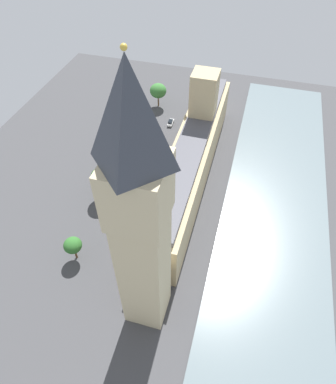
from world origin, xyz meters
TOP-DOWN VIEW (x-y plane):
  - ground_plane at (0.00, 0.00)m, footprint 147.11×147.11m
  - river_thames at (-29.24, 0.00)m, footprint 30.06×132.40m
  - parliament_building at (-2.00, -1.68)m, footprint 10.97×77.11m
  - clock_tower at (-2.51, 45.37)m, footprint 9.60×9.60m
  - car_white_far_end at (11.93, -26.60)m, footprint 2.01×4.48m
  - double_decker_bus_opposite_hall at (10.29, -0.68)m, footprint 3.45×10.68m
  - car_blue_corner at (9.23, 16.83)m, footprint 2.31×4.56m
  - pedestrian_by_river_gate at (6.92, 31.23)m, footprint 0.48×0.58m
  - pedestrian_kerbside at (6.11, -12.20)m, footprint 0.66×0.61m
  - plane_tree_under_trees at (19.84, 37.35)m, footprint 4.64×4.64m
  - plane_tree_near_tower at (21.14, 14.86)m, footprint 6.81×6.81m
  - plane_tree_trailing at (20.20, -37.93)m, footprint 6.54×6.54m
  - plane_tree_leading at (20.91, -7.02)m, footprint 6.44×6.44m
  - street_lamp_midblock at (19.58, -14.15)m, footprint 0.56×0.56m

SIDE VIEW (x-z plane):
  - ground_plane at x=0.00m, z-range 0.00..0.00m
  - river_thames at x=-29.24m, z-range 0.00..0.25m
  - pedestrian_kerbside at x=6.11m, z-range -0.08..1.47m
  - pedestrian_by_river_gate at x=6.92m, z-range -0.08..1.51m
  - car_white_far_end at x=11.93m, z-range 0.02..1.76m
  - car_blue_corner at x=9.23m, z-range 0.02..1.76m
  - double_decker_bus_opposite_hall at x=10.29m, z-range 0.26..5.01m
  - street_lamp_midblock at x=19.58m, z-range 1.29..7.99m
  - plane_tree_under_trees at x=19.84m, z-range 1.69..9.09m
  - plane_tree_trailing at x=20.20m, z-range 1.95..11.48m
  - plane_tree_leading at x=20.91m, z-range 2.34..12.56m
  - plane_tree_near_tower at x=21.14m, z-range 2.47..13.25m
  - parliament_building at x=-2.00m, z-range -6.09..23.14m
  - clock_tower at x=-2.51m, z-range 1.11..62.75m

